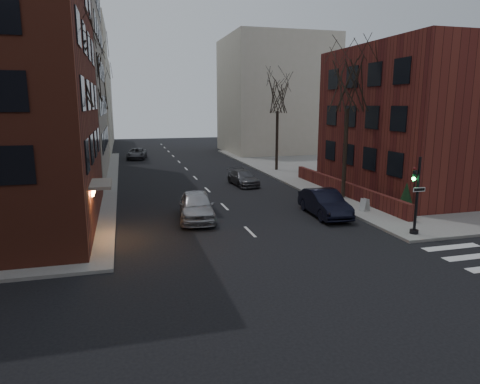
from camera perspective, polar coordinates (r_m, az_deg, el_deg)
name	(u,v)px	position (r m, az deg, el deg)	size (l,w,h in m)	color
ground	(375,355)	(13.02, 17.58, -20.02)	(160.00, 160.00, 0.00)	black
sidewalk_far_right	(454,166)	(53.18, 26.61, 3.16)	(44.00, 44.00, 0.15)	gray
building_right_brick	(430,121)	(36.30, 24.03, 8.66)	(12.00, 14.00, 11.00)	maroon
low_wall_right	(343,188)	(32.80, 13.52, 0.58)	(0.35, 16.00, 1.00)	maroon
building_distant_la	(54,88)	(64.82, -23.52, 12.64)	(14.00, 16.00, 18.00)	beige
building_distant_ra	(275,96)	(62.93, 4.69, 12.68)	(14.00, 14.00, 16.00)	beige
building_distant_lb	(82,103)	(81.47, -20.33, 11.04)	(10.00, 12.00, 14.00)	beige
traffic_signal	(416,201)	(23.61, 22.37, -1.06)	(0.76, 0.44, 4.00)	black
tree_left_a	(67,68)	(23.39, -22.05, 15.06)	(4.18, 4.18, 10.26)	#2D231C
tree_left_b	(86,75)	(35.35, -19.87, 14.46)	(4.40, 4.40, 10.80)	#2D231C
tree_left_c	(97,92)	(49.27, -18.57, 12.50)	(3.96, 3.96, 9.72)	#2D231C
tree_right_a	(348,85)	(31.15, 14.25, 13.64)	(3.96, 3.96, 9.72)	#2D231C
tree_right_b	(278,96)	(43.89, 5.05, 12.65)	(3.74, 3.74, 9.18)	#2D231C
streetlamp_near	(95,141)	(31.35, -18.73, 6.42)	(0.36, 0.36, 6.28)	black
streetlamp_far	(105,127)	(51.29, -17.50, 8.26)	(0.36, 0.36, 6.28)	black
parked_sedan	(324,203)	(26.68, 11.20, -1.46)	(1.70, 4.88, 1.61)	black
car_lane_silver	(197,206)	(25.39, -5.80, -1.84)	(2.01, 5.00, 1.70)	#A0A1A5
car_lane_gray	(243,178)	(36.30, 0.41, 1.91)	(1.78, 4.37, 1.27)	#46474C
car_lane_far	(137,154)	(55.69, -13.61, 4.99)	(2.22, 4.81, 1.34)	#424147
sandwich_board	(365,205)	(28.04, 16.30, -1.62)	(0.35, 0.49, 0.79)	silver
evergreen_shrub	(406,199)	(27.47, 21.24, -0.86)	(1.23, 1.23, 2.05)	black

